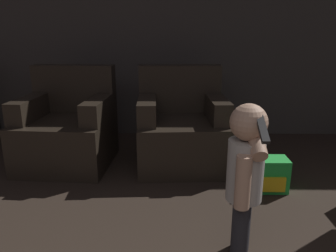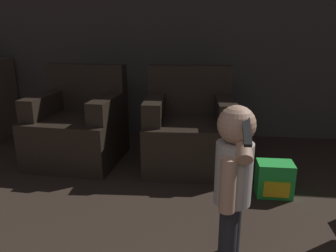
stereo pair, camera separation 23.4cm
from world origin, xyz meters
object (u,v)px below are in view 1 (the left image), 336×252
Objects in this scene: toy_backpack at (270,174)px; person_toddler at (246,171)px; armchair_left at (68,130)px; armchair_right at (181,130)px.

person_toddler is at bearing -116.27° from toy_backpack.
armchair_left is 1.86m from toy_backpack.
toy_backpack is at bearing -13.35° from armchair_left.
person_toddler reaches higher than toy_backpack.
armchair_left is 1.93m from person_toddler.
toy_backpack is at bearing -41.79° from armchair_right.
armchair_right is 1.39m from person_toddler.
armchair_right is (1.07, 0.00, 0.00)m from armchair_left.
person_toddler is (1.37, -1.35, 0.19)m from armchair_left.
armchair_left is 1.00× the size of armchair_right.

